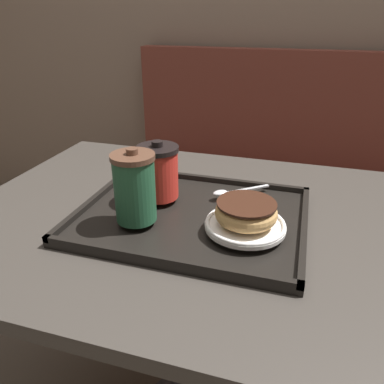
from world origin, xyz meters
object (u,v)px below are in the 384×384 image
Objects in this scene: coffee_cup_rear at (158,172)px; coffee_cup_front at (135,187)px; donut_chocolate_glazed at (246,212)px; spoon at (228,192)px.

coffee_cup_front is at bearing -92.92° from coffee_cup_rear.
coffee_cup_front reaches higher than coffee_cup_rear.
coffee_cup_front is 0.22m from donut_chocolate_glazed.
coffee_cup_rear is 1.09× the size of donut_chocolate_glazed.
coffee_cup_front is 0.11m from coffee_cup_rear.
spoon is (0.15, 0.16, -0.06)m from coffee_cup_front.
donut_chocolate_glazed is at bearing 7.42° from coffee_cup_front.
coffee_cup_rear is 0.22m from donut_chocolate_glazed.
coffee_cup_rear reaches higher than spoon.
coffee_cup_front is 0.23m from spoon.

